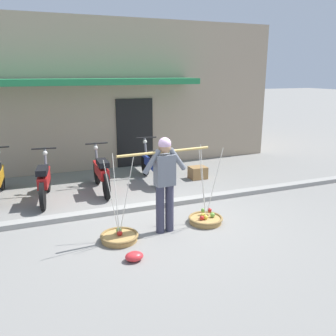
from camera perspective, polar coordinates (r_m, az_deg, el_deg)
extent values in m
plane|color=gray|center=(6.98, -0.51, -8.19)|extent=(90.00, 90.00, 0.00)
cube|color=gray|center=(7.58, -2.45, -5.90)|extent=(20.00, 0.24, 0.10)
cylinder|color=#38384C|center=(6.31, -1.25, -6.57)|extent=(0.15, 0.15, 0.86)
cylinder|color=#38384C|center=(6.38, 0.23, -6.32)|extent=(0.15, 0.15, 0.86)
cube|color=slate|center=(6.13, -0.52, -0.34)|extent=(0.35, 0.22, 0.54)
sphere|color=tan|center=(6.03, -0.53, 3.38)|extent=(0.21, 0.21, 0.21)
sphere|color=#D1A8CC|center=(6.02, -0.53, 3.84)|extent=(0.22, 0.22, 0.22)
cylinder|color=slate|center=(5.99, -2.60, 0.97)|extent=(0.34, 0.11, 0.43)
cylinder|color=slate|center=(6.19, 1.48, 1.44)|extent=(0.34, 0.11, 0.43)
cylinder|color=tan|center=(6.05, -0.53, 2.59)|extent=(1.69, 0.16, 0.04)
cylinder|color=#B2894C|center=(6.22, -7.70, -10.94)|extent=(0.60, 0.60, 0.09)
torus|color=olive|center=(6.20, -7.71, -10.52)|extent=(0.65, 0.65, 0.05)
sphere|color=red|center=(6.19, -7.60, -10.20)|extent=(0.08, 0.08, 0.08)
sphere|color=#B4211C|center=(6.18, -7.76, -10.22)|extent=(0.08, 0.08, 0.08)
sphere|color=#6FAC42|center=(6.27, -7.78, -9.76)|extent=(0.10, 0.10, 0.10)
cylinder|color=silver|center=(6.06, -8.26, -4.22)|extent=(0.01, 0.29, 1.36)
cylinder|color=silver|center=(5.85, -8.91, -4.98)|extent=(0.25, 0.15, 1.36)
cylinder|color=silver|center=(5.90, -6.64, -4.71)|extent=(0.25, 0.15, 1.36)
cylinder|color=#B2894C|center=(6.87, 5.96, -8.27)|extent=(0.60, 0.60, 0.09)
torus|color=olive|center=(6.85, 5.97, -7.89)|extent=(0.65, 0.65, 0.05)
sphere|color=yellow|center=(6.83, 5.59, -7.55)|extent=(0.10, 0.10, 0.10)
sphere|color=yellow|center=(6.79, 5.97, -7.75)|extent=(0.09, 0.09, 0.09)
sphere|color=#6AA53F|center=(6.89, 7.05, -7.39)|extent=(0.09, 0.09, 0.09)
sphere|color=red|center=(6.76, 5.37, -7.87)|extent=(0.08, 0.08, 0.08)
sphere|color=#B1201B|center=(7.00, 6.60, -6.66)|extent=(0.08, 0.08, 0.08)
sphere|color=#669E3C|center=(6.96, 5.59, -6.70)|extent=(0.09, 0.09, 0.09)
cylinder|color=silver|center=(6.74, 5.58, -2.17)|extent=(0.01, 0.29, 1.36)
cylinder|color=silver|center=(6.51, 5.48, -2.79)|extent=(0.25, 0.15, 1.36)
cylinder|color=silver|center=(6.62, 7.32, -2.54)|extent=(0.25, 0.15, 1.36)
cylinder|color=black|center=(9.51, -24.88, -1.42)|extent=(0.11, 0.58, 0.58)
cube|color=orange|center=(9.45, -25.05, 0.10)|extent=(0.15, 0.29, 0.06)
cylinder|color=black|center=(8.97, -18.54, -1.71)|extent=(0.16, 0.59, 0.58)
cylinder|color=black|center=(7.80, -19.25, -4.27)|extent=(0.16, 0.59, 0.58)
cube|color=red|center=(8.91, -18.68, -0.10)|extent=(0.18, 0.30, 0.06)
cube|color=red|center=(8.23, -19.05, -1.65)|extent=(0.33, 0.92, 0.24)
cube|color=black|center=(7.99, -19.31, -0.36)|extent=(0.30, 0.59, 0.12)
cylinder|color=slate|center=(8.78, -18.80, 0.54)|extent=(0.10, 0.30, 0.76)
cylinder|color=black|center=(8.62, -19.06, 2.93)|extent=(0.54, 0.11, 0.04)
sphere|color=silver|center=(8.80, -18.89, 2.25)|extent=(0.11, 0.11, 0.11)
cylinder|color=black|center=(9.26, -11.19, -0.70)|extent=(0.10, 0.58, 0.58)
cylinder|color=black|center=(8.09, -9.74, -2.93)|extent=(0.10, 0.58, 0.58)
cube|color=red|center=(9.20, -11.27, 0.87)|extent=(0.15, 0.28, 0.06)
cube|color=red|center=(8.52, -10.46, -0.50)|extent=(0.22, 0.90, 0.24)
cube|color=black|center=(8.29, -10.32, 0.78)|extent=(0.23, 0.57, 0.12)
cylinder|color=slate|center=(9.07, -11.21, 1.51)|extent=(0.07, 0.30, 0.76)
cylinder|color=black|center=(8.91, -11.25, 3.84)|extent=(0.54, 0.05, 0.04)
sphere|color=silver|center=(9.09, -11.37, 3.16)|extent=(0.11, 0.11, 0.11)
cylinder|color=black|center=(9.88, -3.64, 0.54)|extent=(0.11, 0.58, 0.58)
cylinder|color=black|center=(8.73, -1.51, -1.38)|extent=(0.11, 0.58, 0.58)
cube|color=navy|center=(9.81, -3.67, 2.02)|extent=(0.16, 0.29, 0.06)
cube|color=navy|center=(9.15, -2.48, 0.81)|extent=(0.25, 0.91, 0.24)
cube|color=black|center=(8.92, -2.18, 2.04)|extent=(0.25, 0.57, 0.12)
cylinder|color=slate|center=(9.69, -3.52, 2.64)|extent=(0.08, 0.30, 0.76)
cylinder|color=black|center=(9.54, -3.43, 4.83)|extent=(0.54, 0.07, 0.04)
sphere|color=silver|center=(9.72, -3.67, 4.17)|extent=(0.11, 0.11, 0.11)
cube|color=tan|center=(12.73, -17.39, 11.41)|extent=(13.00, 5.00, 4.20)
cube|color=#237F47|center=(9.73, -15.99, 12.97)|extent=(7.15, 1.00, 0.16)
cube|color=black|center=(10.73, -5.27, 5.55)|extent=(1.10, 0.06, 2.00)
ellipsoid|color=red|center=(5.58, -5.37, -13.76)|extent=(0.28, 0.22, 0.14)
cube|color=olive|center=(9.59, 4.74, -0.73)|extent=(0.44, 0.36, 0.32)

